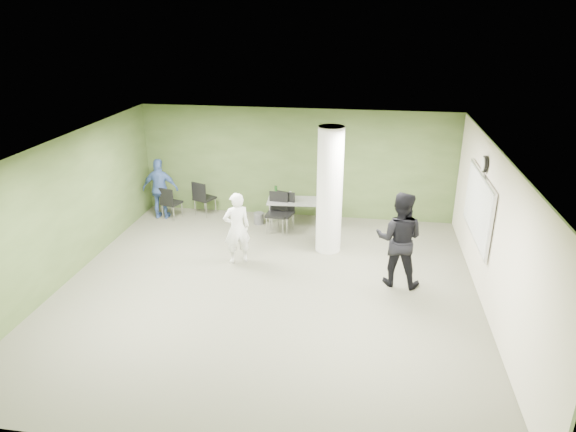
% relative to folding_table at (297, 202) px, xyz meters
% --- Properties ---
extents(floor, '(8.00, 8.00, 0.00)m').
position_rel_folding_table_xyz_m(floor, '(-0.14, -3.18, -0.66)').
color(floor, '#575744').
rests_on(floor, ground).
extents(ceiling, '(8.00, 8.00, 0.00)m').
position_rel_folding_table_xyz_m(ceiling, '(-0.14, -3.18, 2.14)').
color(ceiling, white).
rests_on(ceiling, wall_back).
extents(wall_back, '(8.00, 2.80, 0.02)m').
position_rel_folding_table_xyz_m(wall_back, '(-0.14, 0.82, 0.74)').
color(wall_back, '#394E24').
rests_on(wall_back, floor).
extents(wall_left, '(0.02, 8.00, 2.80)m').
position_rel_folding_table_xyz_m(wall_left, '(-4.14, -3.18, 0.74)').
color(wall_left, '#394E24').
rests_on(wall_left, floor).
extents(wall_right_cream, '(0.02, 8.00, 2.80)m').
position_rel_folding_table_xyz_m(wall_right_cream, '(3.86, -3.18, 0.74)').
color(wall_right_cream, beige).
rests_on(wall_right_cream, floor).
extents(column, '(0.56, 0.56, 2.80)m').
position_rel_folding_table_xyz_m(column, '(0.86, -1.18, 0.74)').
color(column, silver).
rests_on(column, floor).
extents(whiteboard, '(0.05, 2.30, 1.30)m').
position_rel_folding_table_xyz_m(whiteboard, '(3.78, -1.98, 0.84)').
color(whiteboard, silver).
rests_on(whiteboard, wall_right_cream).
extents(wall_clock, '(0.06, 0.32, 0.32)m').
position_rel_folding_table_xyz_m(wall_clock, '(3.78, -1.98, 1.69)').
color(wall_clock, black).
rests_on(wall_clock, wall_right_cream).
extents(folding_table, '(1.54, 0.77, 0.96)m').
position_rel_folding_table_xyz_m(folding_table, '(0.00, 0.00, 0.00)').
color(folding_table, gray).
rests_on(folding_table, floor).
extents(wastebasket, '(0.25, 0.25, 0.29)m').
position_rel_folding_table_xyz_m(wastebasket, '(-0.99, 0.06, -0.52)').
color(wastebasket, '#4C4C4C').
rests_on(wastebasket, floor).
extents(chair_back_left, '(0.53, 0.53, 0.86)m').
position_rel_folding_table_xyz_m(chair_back_left, '(-3.30, 0.01, -0.16)').
color(chair_back_left, black).
rests_on(chair_back_left, floor).
extents(chair_back_right, '(0.60, 0.60, 0.93)m').
position_rel_folding_table_xyz_m(chair_back_right, '(-2.55, 0.39, -0.12)').
color(chair_back_right, black).
rests_on(chair_back_right, floor).
extents(chair_table_left, '(0.57, 0.57, 0.96)m').
position_rel_folding_table_xyz_m(chair_table_left, '(-0.29, -0.26, -0.10)').
color(chair_table_left, black).
rests_on(chair_table_left, floor).
extents(chair_table_right, '(0.51, 0.51, 0.97)m').
position_rel_folding_table_xyz_m(chair_table_right, '(-0.44, -0.32, -0.10)').
color(chair_table_right, black).
rests_on(chair_table_right, floor).
extents(woman_white, '(0.68, 0.60, 1.56)m').
position_rel_folding_table_xyz_m(woman_white, '(-0.99, -2.09, 0.12)').
color(woman_white, white).
rests_on(woman_white, floor).
extents(man_black, '(1.03, 0.87, 1.90)m').
position_rel_folding_table_xyz_m(man_black, '(2.31, -2.52, 0.29)').
color(man_black, black).
rests_on(man_black, floor).
extents(man_blue, '(0.94, 0.44, 1.57)m').
position_rel_folding_table_xyz_m(man_blue, '(-3.54, 0.08, 0.12)').
color(man_blue, '#3C5795').
rests_on(man_blue, floor).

